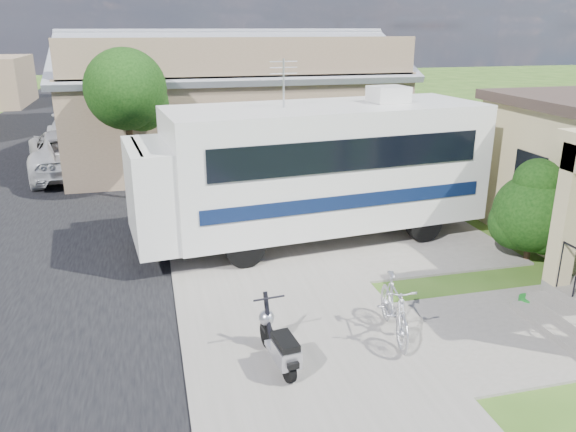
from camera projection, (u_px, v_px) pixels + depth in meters
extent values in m
plane|color=#254512|center=(348.00, 325.00, 10.17)|extent=(120.00, 120.00, 0.00)
cube|color=black|center=(14.00, 198.00, 17.62)|extent=(9.00, 80.00, 0.02)
cube|color=slate|center=(220.00, 184.00, 19.12)|extent=(4.00, 80.00, 0.06)
cube|color=slate|center=(344.00, 232.00, 14.64)|extent=(7.00, 6.00, 0.05)
cube|color=slate|center=(527.00, 330.00, 9.94)|extent=(4.00, 3.00, 0.05)
cube|color=black|center=(529.00, 178.00, 13.37)|extent=(0.04, 1.10, 1.20)
cube|color=slate|center=(574.00, 327.00, 9.78)|extent=(0.40, 2.16, 0.32)
cube|color=slate|center=(556.00, 333.00, 9.73)|extent=(0.35, 2.16, 0.16)
cube|color=#96875F|center=(567.00, 215.00, 10.27)|extent=(0.35, 0.35, 2.70)
cube|color=#77614A|center=(230.00, 114.00, 22.45)|extent=(12.00, 8.00, 3.60)
cube|color=slate|center=(236.00, 55.00, 19.86)|extent=(12.50, 4.40, 1.78)
cube|color=slate|center=(221.00, 51.00, 23.53)|extent=(12.50, 4.40, 1.78)
cube|color=slate|center=(228.00, 34.00, 21.47)|extent=(12.50, 0.50, 0.22)
cube|color=#77614A|center=(246.00, 58.00, 18.12)|extent=(11.76, 0.20, 1.30)
cylinder|color=black|center=(131.00, 149.00, 17.06)|extent=(0.20, 0.20, 3.15)
sphere|color=black|center=(125.00, 89.00, 16.48)|extent=(2.40, 2.40, 2.40)
sphere|color=black|center=(141.00, 103.00, 16.90)|extent=(1.68, 1.68, 1.68)
cylinder|color=black|center=(134.00, 105.00, 26.22)|extent=(0.20, 0.20, 3.29)
sphere|color=black|center=(130.00, 63.00, 25.61)|extent=(2.40, 2.40, 2.40)
sphere|color=black|center=(140.00, 73.00, 26.04)|extent=(1.68, 1.68, 1.68)
cylinder|color=black|center=(135.00, 88.00, 34.53)|extent=(0.20, 0.20, 3.01)
sphere|color=black|center=(133.00, 59.00, 33.98)|extent=(2.40, 2.40, 2.40)
sphere|color=black|center=(140.00, 66.00, 34.39)|extent=(1.68, 1.68, 1.68)
cube|color=silver|center=(326.00, 164.00, 13.79)|extent=(7.92, 3.53, 2.85)
cube|color=silver|center=(150.00, 194.00, 12.51)|extent=(1.14, 2.68, 2.19)
cube|color=black|center=(138.00, 168.00, 12.25)|extent=(0.31, 2.33, 0.99)
cube|color=black|center=(352.00, 155.00, 12.39)|extent=(6.49, 0.71, 0.71)
cube|color=black|center=(305.00, 134.00, 14.86)|extent=(6.49, 0.71, 0.71)
cube|color=#0A1636|center=(350.00, 202.00, 12.74)|extent=(6.88, 0.74, 0.33)
cube|color=#0A1636|center=(305.00, 173.00, 15.20)|extent=(6.88, 0.74, 0.33)
cube|color=silver|center=(388.00, 94.00, 13.80)|extent=(0.95, 0.86, 0.38)
cylinder|color=#ABAAB2|center=(284.00, 83.00, 12.80)|extent=(0.04, 0.04, 1.10)
cylinder|color=black|center=(244.00, 248.00, 12.38)|extent=(0.90, 0.40, 0.88)
cylinder|color=black|center=(219.00, 215.00, 14.52)|extent=(0.90, 0.40, 0.88)
cylinder|color=black|center=(424.00, 224.00, 13.87)|extent=(0.90, 0.40, 0.88)
cylinder|color=black|center=(377.00, 197.00, 16.02)|extent=(0.90, 0.40, 0.88)
cylinder|color=black|center=(528.00, 246.00, 12.85)|extent=(0.14, 0.14, 0.71)
sphere|color=black|center=(533.00, 213.00, 12.59)|extent=(1.78, 1.78, 1.78)
sphere|color=black|center=(541.00, 193.00, 12.80)|extent=(1.42, 1.42, 1.42)
sphere|color=black|center=(516.00, 223.00, 12.78)|extent=(1.24, 1.24, 1.24)
sphere|color=black|center=(545.00, 231.00, 12.50)|extent=(1.07, 1.07, 1.07)
sphere|color=black|center=(538.00, 182.00, 12.36)|extent=(1.07, 1.07, 1.07)
cylinder|color=black|center=(289.00, 368.00, 8.41)|extent=(0.16, 0.43, 0.42)
cylinder|color=black|center=(267.00, 334.00, 9.33)|extent=(0.16, 0.43, 0.42)
cube|color=#ABAAB2|center=(278.00, 349.00, 8.81)|extent=(0.34, 0.55, 0.08)
cube|color=#ABAAB2|center=(286.00, 354.00, 8.43)|extent=(0.38, 0.55, 0.28)
cube|color=black|center=(285.00, 342.00, 8.41)|extent=(0.34, 0.60, 0.11)
cube|color=black|center=(292.00, 364.00, 8.23)|extent=(0.19, 0.21, 0.09)
cylinder|color=black|center=(268.00, 316.00, 9.15)|extent=(0.11, 0.33, 0.79)
sphere|color=#ABAAB2|center=(267.00, 318.00, 9.23)|extent=(0.27, 0.27, 0.27)
sphere|color=black|center=(265.00, 316.00, 9.30)|extent=(0.11, 0.11, 0.11)
cylinder|color=black|center=(269.00, 298.00, 8.97)|extent=(0.52, 0.09, 0.03)
cube|color=black|center=(267.00, 328.00, 9.29)|extent=(0.16, 0.28, 0.06)
imported|color=#ABAAB2|center=(394.00, 311.00, 9.56)|extent=(0.78, 1.82, 1.06)
imported|color=silver|center=(69.00, 151.00, 20.42)|extent=(3.58, 6.22, 1.63)
imported|color=silver|center=(83.00, 120.00, 26.71)|extent=(2.66, 6.29, 1.81)
cylinder|color=#156A1F|center=(528.00, 303.00, 10.80)|extent=(0.37, 0.37, 0.17)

